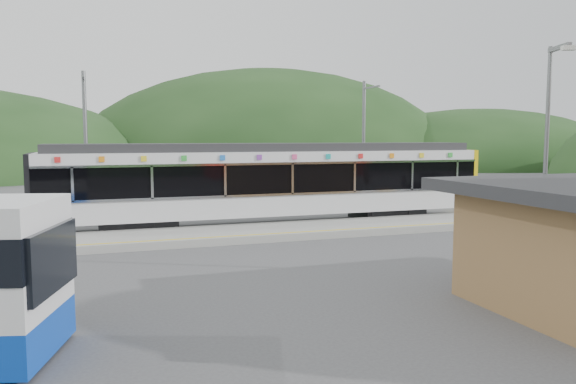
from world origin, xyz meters
name	(u,v)px	position (x,y,z in m)	size (l,w,h in m)	color
ground	(295,251)	(0.00, 0.00, 0.00)	(120.00, 120.00, 0.00)	#4C4C4F
hills	(378,221)	(6.19, 5.29, 0.00)	(146.00, 149.00, 26.00)	#1E3D19
platform	(268,232)	(0.00, 3.30, 0.15)	(26.00, 3.20, 0.30)	#9E9E99
yellow_line	(277,233)	(0.00, 2.00, 0.30)	(26.00, 0.10, 0.01)	yellow
train	(272,180)	(1.03, 6.00, 2.06)	(20.44, 3.01, 3.74)	black
catenary_mast_west	(86,146)	(-7.00, 8.56, 3.65)	(0.18, 1.80, 7.00)	slate
catenary_mast_east	(364,144)	(7.00, 8.56, 3.65)	(0.18, 1.80, 7.00)	slate
lamp_post	(550,142)	(5.53, -5.95, 3.91)	(0.45, 1.19, 6.57)	slate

